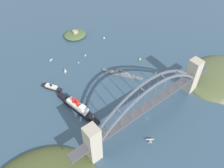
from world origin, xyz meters
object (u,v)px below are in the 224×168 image
small_boat_2 (78,63)px  small_boat_4 (85,55)px  channel_marker_buoy (123,113)px  harbor_ferry_steamer (52,87)px  small_boat_5 (156,73)px  fort_island_mid_harbor (75,34)px  seaplane_taxiing_near_bridge (150,140)px  small_boat_0 (65,70)px  harbor_arch_bridge (149,104)px  small_boat_1 (51,60)px  ocean_liner (78,107)px  naval_cruiser (122,74)px  small_boat_6 (104,38)px  small_boat_3 (140,60)px

small_boat_2 → small_boat_4: size_ratio=0.72×
small_boat_2 → channel_marker_buoy: bearing=-95.1°
harbor_ferry_steamer → small_boat_5: 175.30m
fort_island_mid_harbor → seaplane_taxiing_near_bridge: (-58.17, -272.91, -1.60)m
small_boat_0 → channel_marker_buoy: 132.44m
harbor_arch_bridge → seaplane_taxiing_near_bridge: bearing=-128.9°
harbor_ferry_steamer → small_boat_1: (33.37, 65.21, -1.83)m
harbor_arch_bridge → small_boat_5: size_ratio=22.42×
fort_island_mid_harbor → channel_marker_buoy: (-55.73, -216.37, -2.51)m
harbor_arch_bridge → harbor_ferry_steamer: (-76.45, 138.51, -28.41)m
harbor_arch_bridge → ocean_liner: (-67.74, 75.08, -25.14)m
naval_cruiser → small_boat_6: 114.21m
small_boat_0 → small_boat_1: (-3.87, 45.06, -3.31)m
small_boat_4 → small_boat_6: (61.15, 22.45, 2.38)m
small_boat_2 → small_boat_6: 89.80m
fort_island_mid_harbor → small_boat_5: size_ratio=4.17×
fort_island_mid_harbor → small_boat_0: (-73.97, -85.22, 0.46)m
harbor_arch_bridge → naval_cruiser: (32.02, 91.79, -28.16)m
small_boat_4 → naval_cruiser: bearing=-77.5°
small_boat_2 → small_boat_5: small_boat_5 is taller
small_boat_3 → harbor_ferry_steamer: bearing=167.2°
small_boat_6 → small_boat_4: bearing=-159.8°
fort_island_mid_harbor → channel_marker_buoy: size_ratio=16.85×
harbor_ferry_steamer → small_boat_0: small_boat_0 is taller
small_boat_0 → small_boat_1: small_boat_0 is taller
small_boat_2 → ocean_liner: bearing=-123.3°
harbor_arch_bridge → small_boat_4: harbor_arch_bridge is taller
small_boat_5 → small_boat_1: bearing=130.0°
seaplane_taxiing_near_bridge → small_boat_2: seaplane_taxiing_near_bridge is taller
channel_marker_buoy → small_boat_4: bearing=76.8°
harbor_arch_bridge → small_boat_4: 178.39m
ocean_liner → harbor_ferry_steamer: bearing=97.8°
small_boat_0 → small_boat_4: 55.46m
harbor_ferry_steamer → small_boat_3: size_ratio=2.75×
naval_cruiser → small_boat_1: size_ratio=8.40×
small_boat_0 → small_boat_4: size_ratio=0.82×
seaplane_taxiing_near_bridge → channel_marker_buoy: bearing=87.5°
harbor_ferry_steamer → channel_marker_buoy: harbor_ferry_steamer is taller
naval_cruiser → seaplane_taxiing_near_bridge: (-55.44, -120.82, -0.82)m
ocean_liner → seaplane_taxiing_near_bridge: size_ratio=9.52×
harbor_ferry_steamer → fort_island_mid_harbor: fort_island_mid_harbor is taller
small_boat_3 → small_boat_5: small_boat_3 is taller
seaplane_taxiing_near_bridge → small_boat_1: seaplane_taxiing_near_bridge is taller
small_boat_5 → small_boat_4: bearing=119.3°
seaplane_taxiing_near_bridge → small_boat_2: 194.40m
naval_cruiser → small_boat_2: size_ratio=8.06×
small_boat_0 → small_boat_2: (30.43, 6.16, -3.47)m
small_boat_1 → small_boat_6: 117.99m
small_boat_1 → harbor_arch_bridge: bearing=-78.1°
channel_marker_buoy → small_boat_5: bearing=17.0°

